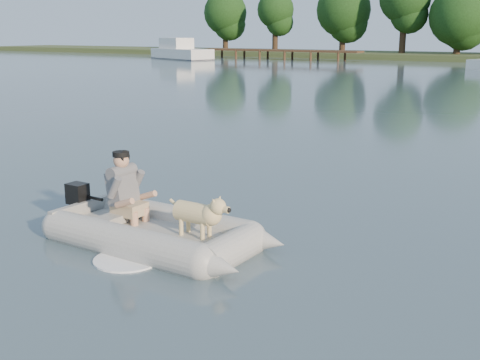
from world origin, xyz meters
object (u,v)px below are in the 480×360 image
Objects in this scene: dinghy at (157,205)px; man at (123,185)px; dock at (280,55)px; cabin_cruiser at (181,49)px; dog at (195,217)px.

man is at bearing 175.76° from dinghy.
dock is 10.57m from cabin_cruiser.
dog is at bearing 4.57° from dinghy.
man is at bearing -32.92° from cabin_cruiser.
dog is at bearing -63.15° from dock.
dinghy is at bearing -32.41° from cabin_cruiser.
man is 1.16× the size of dog.
dinghy is 0.71m from man.
dog is (1.32, -0.03, -0.25)m from man.
cabin_cruiser is at bearing 128.22° from dinghy.
man is 57.40m from cabin_cruiser.
dinghy is (25.41, -51.48, 0.06)m from dock.
cabin_cruiser reaches higher than dog.
dock is 57.05m from man.
dock is 57.66m from dog.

